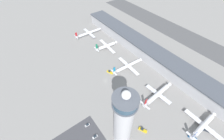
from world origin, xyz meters
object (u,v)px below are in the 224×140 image
(service_truck_baggage, at_px, (143,130))
(airplane_gate_charlie, at_px, (128,66))
(service_truck_catering, at_px, (192,137))
(car_silver_sedan, at_px, (95,137))
(control_tower, at_px, (123,119))
(airplane_gate_alpha, at_px, (89,33))
(airplane_gate_echo, at_px, (203,125))
(car_green_van, at_px, (87,125))
(service_truck_fuel, at_px, (204,129))
(service_truck_water, at_px, (110,72))
(airplane_gate_bravo, at_px, (107,46))
(airplane_gate_delta, at_px, (158,94))

(service_truck_baggage, bearing_deg, airplane_gate_charlie, 149.10)
(service_truck_catering, height_order, car_silver_sedan, service_truck_catering)
(control_tower, distance_m, airplane_gate_alpha, 167.61)
(airplane_gate_echo, distance_m, car_green_van, 102.09)
(control_tower, distance_m, car_silver_sedan, 36.81)
(car_green_van, bearing_deg, service_truck_fuel, 51.38)
(control_tower, xyz_separation_m, service_truck_catering, (36.80, 46.77, -28.70))
(airplane_gate_alpha, bearing_deg, service_truck_water, -13.93)
(airplane_gate_bravo, height_order, service_truck_catering, airplane_gate_bravo)
(airplane_gate_echo, bearing_deg, airplane_gate_bravo, -179.51)
(airplane_gate_charlie, xyz_separation_m, service_truck_fuel, (99.25, 3.50, -3.20))
(car_green_van, bearing_deg, airplane_gate_charlie, 114.28)
(control_tower, height_order, service_truck_fuel, control_tower)
(car_green_van, xyz_separation_m, car_silver_sedan, (12.86, 0.18, -0.01))
(airplane_gate_charlie, distance_m, service_truck_water, 23.51)
(service_truck_catering, bearing_deg, airplane_gate_bravo, 174.53)
(airplane_gate_delta, distance_m, car_silver_sedan, 74.10)
(airplane_gate_bravo, distance_m, airplane_gate_charlie, 49.34)
(airplane_gate_bravo, height_order, airplane_gate_delta, airplane_gate_delta)
(airplane_gate_charlie, distance_m, service_truck_baggage, 78.78)
(airplane_gate_delta, xyz_separation_m, service_truck_fuel, (48.50, 6.54, -3.35))
(airplane_gate_alpha, distance_m, service_truck_baggage, 167.58)
(airplane_gate_alpha, relative_size, service_truck_baggage, 5.63)
(service_truck_baggage, xyz_separation_m, service_truck_water, (-74.41, 18.15, 0.09))
(airplane_gate_alpha, height_order, airplane_gate_delta, airplane_gate_delta)
(airplane_gate_charlie, relative_size, service_truck_water, 5.04)
(service_truck_baggage, xyz_separation_m, car_green_van, (-32.73, -36.74, -0.30))
(service_truck_fuel, distance_m, service_truck_water, 109.20)
(airplane_gate_echo, xyz_separation_m, service_truck_baggage, (-29.21, -44.33, -3.20))
(airplane_gate_delta, distance_m, airplane_gate_echo, 46.52)
(airplane_gate_alpha, relative_size, airplane_gate_delta, 1.04)
(service_truck_fuel, bearing_deg, airplane_gate_bravo, -179.68)
(airplane_gate_echo, distance_m, car_silver_sedan, 94.69)
(airplane_gate_delta, distance_m, service_truck_baggage, 41.11)
(service_truck_fuel, relative_size, service_truck_water, 0.92)
(airplane_gate_bravo, distance_m, service_truck_baggage, 124.55)
(service_truck_catering, relative_size, service_truck_fuel, 0.89)
(service_truck_baggage, bearing_deg, service_truck_fuel, 54.18)
(service_truck_catering, relative_size, service_truck_baggage, 0.89)
(airplane_gate_echo, height_order, service_truck_water, airplane_gate_echo)
(service_truck_baggage, bearing_deg, service_truck_water, 166.29)
(airplane_gate_charlie, distance_m, service_truck_fuel, 99.36)
(airplane_gate_echo, distance_m, service_truck_catering, 15.57)
(service_truck_water, height_order, car_silver_sedan, service_truck_water)
(airplane_gate_bravo, xyz_separation_m, airplane_gate_charlie, (49.27, -2.67, -0.00))
(control_tower, xyz_separation_m, airplane_gate_charlie, (-60.11, 58.10, -25.57))
(airplane_gate_delta, bearing_deg, service_truck_catering, -10.19)
(airplane_gate_bravo, relative_size, airplane_gate_charlie, 0.89)
(airplane_gate_alpha, bearing_deg, service_truck_baggage, -13.83)
(airplane_gate_bravo, bearing_deg, airplane_gate_alpha, -176.21)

